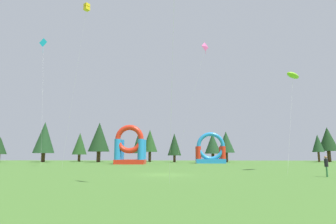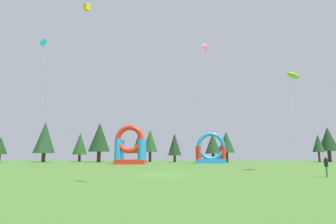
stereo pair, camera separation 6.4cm
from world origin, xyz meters
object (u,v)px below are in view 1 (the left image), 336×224
object	(u,v)px
kite_yellow_box	(87,8)
inflatable_orange_dome	(211,153)
kite_pink_diamond	(206,47)
person_near_camera	(326,164)
inflatable_red_slide	(130,149)
kite_cyan_diamond	(44,44)
kite_lime_parafoil	(293,76)

from	to	relation	value
kite_yellow_box	inflatable_orange_dome	world-z (taller)	kite_yellow_box
kite_pink_diamond	person_near_camera	bearing A→B (deg)	-71.13
inflatable_red_slide	person_near_camera	bearing A→B (deg)	-53.65
person_near_camera	kite_yellow_box	bearing A→B (deg)	-95.07
kite_cyan_diamond	kite_pink_diamond	distance (m)	31.43
kite_yellow_box	inflatable_red_slide	xyz separation A→B (m)	(4.25, 15.72, -20.67)
inflatable_orange_dome	inflatable_red_slide	bearing A→B (deg)	-160.84
kite_pink_diamond	inflatable_red_slide	bearing A→B (deg)	152.29
kite_yellow_box	person_near_camera	bearing A→B (deg)	-28.05
kite_lime_parafoil	inflatable_red_slide	size ratio (longest dim) A/B	1.52
inflatable_orange_dome	kite_cyan_diamond	bearing A→B (deg)	-164.82
kite_lime_parafoil	kite_cyan_diamond	distance (m)	45.43
kite_cyan_diamond	inflatable_red_slide	bearing A→B (deg)	11.21
kite_cyan_diamond	person_near_camera	bearing A→B (deg)	-34.23
kite_cyan_diamond	kite_pink_diamond	world-z (taller)	kite_cyan_diamond
kite_pink_diamond	inflatable_red_slide	world-z (taller)	kite_pink_diamond
kite_cyan_diamond	inflatable_red_slide	world-z (taller)	kite_cyan_diamond
person_near_camera	inflatable_red_slide	bearing A→B (deg)	-120.67
kite_lime_parafoil	person_near_camera	size ratio (longest dim) A/B	6.51
inflatable_red_slide	inflatable_orange_dome	bearing A→B (deg)	19.16
kite_lime_parafoil	inflatable_red_slide	world-z (taller)	kite_lime_parafoil
kite_lime_parafoil	kite_pink_diamond	size ratio (longest dim) A/B	0.54
kite_yellow_box	kite_cyan_diamond	bearing A→B (deg)	135.41
kite_pink_diamond	kite_cyan_diamond	bearing A→B (deg)	172.41
kite_lime_parafoil	kite_pink_diamond	xyz separation A→B (m)	(-8.60, 14.42, 9.36)
kite_cyan_diamond	inflatable_red_slide	distance (m)	26.58
person_near_camera	inflatable_orange_dome	world-z (taller)	inflatable_orange_dome
kite_lime_parafoil	kite_cyan_diamond	world-z (taller)	kite_cyan_diamond
kite_cyan_diamond	inflatable_red_slide	size ratio (longest dim) A/B	3.20
kite_lime_parafoil	kite_yellow_box	xyz separation A→B (m)	(-27.06, 6.17, 12.57)
inflatable_red_slide	kite_yellow_box	bearing A→B (deg)	-105.12
kite_lime_parafoil	kite_cyan_diamond	bearing A→B (deg)	154.91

